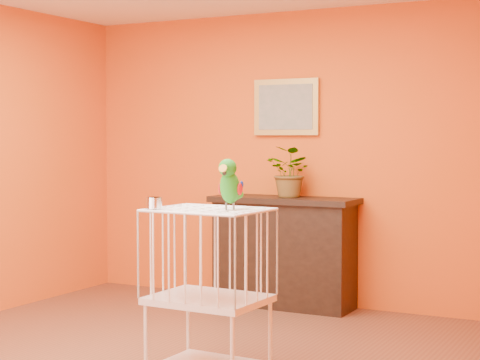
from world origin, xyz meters
The scene contains 7 objects.
room_shell centered at (0.00, 0.00, 1.58)m, with size 4.50×4.50×4.50m.
console_cabinet centered at (0.07, 2.02, 0.48)m, with size 1.29×0.47×0.96m.
potted_plant centered at (0.14, 2.02, 1.13)m, with size 0.40×0.44×0.34m, color #26722D.
framed_picture centered at (0.00, 2.22, 1.75)m, with size 0.62×0.04×0.50m.
birdcage centered at (0.52, -0.10, 0.54)m, with size 0.70×0.55×1.04m.
feed_cup centered at (0.25, -0.28, 1.08)m, with size 0.10×0.10×0.07m, color silver.
parrot centered at (0.66, -0.08, 1.20)m, with size 0.15×0.28×0.31m.
Camera 1 is at (2.93, -4.32, 1.48)m, focal length 60.00 mm.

